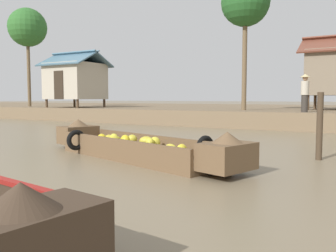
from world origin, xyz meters
TOP-DOWN VIEW (x-y plane):
  - ground_plane at (0.00, 10.00)m, footprint 300.00×300.00m
  - riverbank_strip at (0.00, 24.72)m, footprint 160.00×20.00m
  - banana_boat at (0.66, 5.67)m, footprint 6.05×2.68m
  - stilt_house_left at (-12.13, 16.72)m, footprint 3.88×3.41m
  - palm_tree_near at (-0.54, 16.90)m, footprint 2.45×2.45m
  - palm_tree_far at (-16.93, 16.85)m, footprint 2.77×2.77m
  - vendor_person at (2.66, 15.54)m, footprint 0.44×0.44m
  - mooring_post at (4.37, 7.64)m, footprint 0.14×0.14m

SIDE VIEW (x-z plane):
  - ground_plane at x=0.00m, z-range 0.00..0.00m
  - banana_boat at x=0.66m, z-range -0.12..0.69m
  - riverbank_strip at x=0.00m, z-range 0.00..0.80m
  - mooring_post at x=4.37m, z-range 0.00..1.54m
  - vendor_person at x=2.66m, z-range 0.89..2.55m
  - stilt_house_left at x=-12.13m, z-range 0.75..4.44m
  - palm_tree_near at x=-0.54m, z-range 2.85..9.52m
  - palm_tree_far at x=-16.93m, z-range 2.94..10.09m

